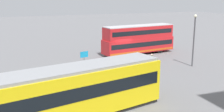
{
  "coord_description": "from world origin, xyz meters",
  "views": [
    {
      "loc": [
        14.43,
        30.92,
        7.99
      ],
      "look_at": [
        4.19,
        6.45,
        1.9
      ],
      "focal_mm": 42.08,
      "sensor_mm": 36.0,
      "label": 1
    }
  ],
  "objects": [
    {
      "name": "pedestrian_near_railing",
      "position": [
        4.22,
        5.52,
        0.93
      ],
      "size": [
        0.4,
        0.4,
        1.63
      ],
      "color": "#4C3F2D",
      "rests_on": "ground"
    },
    {
      "name": "pedestrian_railing",
      "position": [
        3.47,
        4.82,
        0.73
      ],
      "size": [
        6.35,
        0.57,
        1.08
      ],
      "color": "gray",
      "rests_on": "ground"
    },
    {
      "name": "pedestrian_crossing",
      "position": [
        -0.51,
        6.59,
        1.02
      ],
      "size": [
        0.4,
        0.4,
        1.76
      ],
      "color": "#33384C",
      "rests_on": "ground"
    },
    {
      "name": "tram_yellow",
      "position": [
        10.84,
        14.92,
        1.82
      ],
      "size": [
        14.13,
        5.28,
        3.5
      ],
      "color": "yellow",
      "rests_on": "ground"
    },
    {
      "name": "street_lamp",
      "position": [
        -5.6,
        7.27,
        3.55
      ],
      "size": [
        0.36,
        0.36,
        5.98
      ],
      "color": "#4C4C51",
      "rests_on": "ground"
    },
    {
      "name": "double_decker_bus",
      "position": [
        -3.0,
        -1.06,
        2.05
      ],
      "size": [
        10.83,
        3.61,
        4.02
      ],
      "color": "red",
      "rests_on": "ground"
    },
    {
      "name": "info_sign",
      "position": [
        6.87,
        5.36,
        1.68
      ],
      "size": [
        0.89,
        0.24,
        2.48
      ],
      "color": "slate",
      "rests_on": "ground"
    },
    {
      "name": "ground_plane",
      "position": [
        0.0,
        0.0,
        0.0
      ],
      "size": [
        160.0,
        160.0,
        0.0
      ],
      "primitive_type": "plane",
      "color": "slate"
    }
  ]
}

